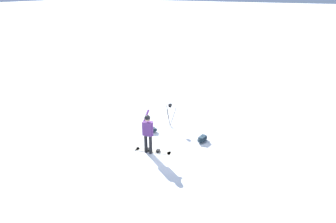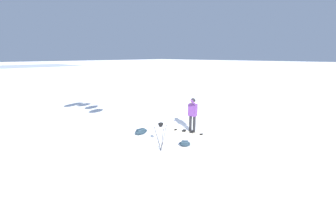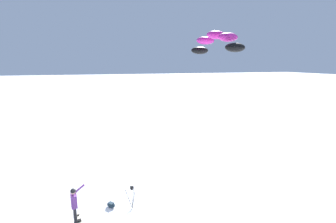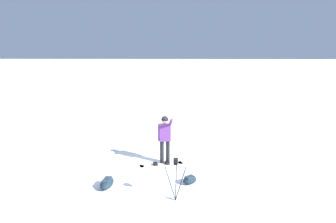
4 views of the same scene
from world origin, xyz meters
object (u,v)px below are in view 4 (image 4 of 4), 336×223
gear_bag_large (107,183)px  camera_tripod (176,170)px  gear_bag_small (190,180)px  snowboarder (165,135)px  snowboard (161,164)px

gear_bag_large → camera_tripod: camera_tripod is taller
camera_tripod → gear_bag_small: 1.35m
snowboarder → gear_bag_large: snowboarder is taller
snowboard → gear_bag_large: 2.39m
camera_tripod → gear_bag_small: bearing=67.5°
gear_bag_large → camera_tripod: size_ratio=0.59×
snowboard → gear_bag_small: size_ratio=3.11×
gear_bag_large → gear_bag_small: gear_bag_large is taller
camera_tripod → gear_bag_small: camera_tripod is taller
snowboard → gear_bag_small: bearing=-56.3°
snowboard → snowboarder: bearing=55.6°
camera_tripod → gear_bag_small: size_ratio=2.12×
gear_bag_large → gear_bag_small: 2.54m
snowboard → gear_bag_small: gear_bag_small is taller
gear_bag_large → gear_bag_small: (2.51, 0.36, -0.02)m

